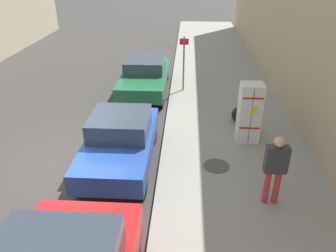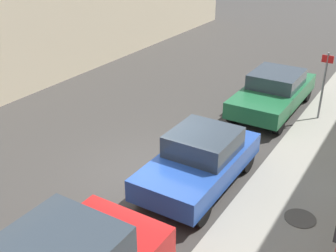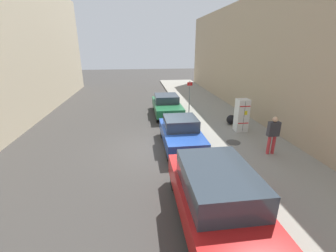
# 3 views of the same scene
# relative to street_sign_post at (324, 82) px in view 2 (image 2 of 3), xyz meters

# --- Properties ---
(ground_plane) EXTENTS (80.00, 80.00, 0.00)m
(ground_plane) POSITION_rel_street_sign_post_xyz_m (2.93, 5.60, -1.41)
(ground_plane) COLOR #383533
(sidewalk_slab) EXTENTS (4.37, 44.00, 0.14)m
(sidewalk_slab) POSITION_rel_street_sign_post_xyz_m (-1.64, 5.60, -1.34)
(sidewalk_slab) COLOR gray
(sidewalk_slab) RESTS_ON ground
(manhole_cover) EXTENTS (0.70, 0.70, 0.02)m
(manhole_cover) POSITION_rel_street_sign_post_xyz_m (-1.02, 5.66, -1.27)
(manhole_cover) COLOR #47443F
(manhole_cover) RESTS_ON sidewalk_slab
(street_sign_post) EXTENTS (0.36, 0.07, 2.26)m
(street_sign_post) POSITION_rel_street_sign_post_xyz_m (0.00, 0.00, 0.00)
(street_sign_post) COLOR slate
(street_sign_post) RESTS_ON sidewalk_slab
(parked_sedan_green) EXTENTS (1.82, 4.40, 1.40)m
(parked_sedan_green) POSITION_rel_street_sign_post_xyz_m (1.63, -0.10, -0.68)
(parked_sedan_green) COLOR #1E6038
(parked_sedan_green) RESTS_ON ground
(parked_hatchback_blue) EXTENTS (1.77, 3.82, 1.45)m
(parked_hatchback_blue) POSITION_rel_street_sign_post_xyz_m (1.63, 5.45, -0.67)
(parked_hatchback_blue) COLOR #23479E
(parked_hatchback_blue) RESTS_ON ground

